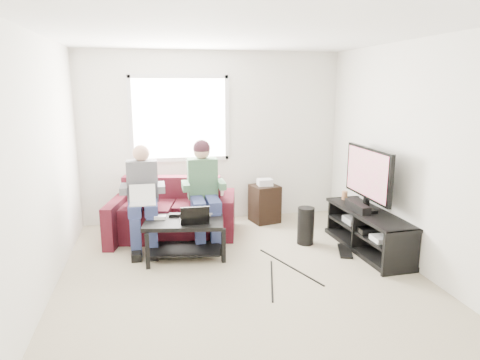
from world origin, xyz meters
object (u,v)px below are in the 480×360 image
object	(u,v)px
tv	(368,175)
coffee_table	(184,230)
tv_stand	(368,233)
sofa	(174,215)
subwoofer	(306,226)
end_table	(265,203)

from	to	relation	value
tv	coffee_table	bearing A→B (deg)	176.42
coffee_table	tv_stand	xyz separation A→B (m)	(2.34, -0.25, -0.12)
sofa	tv_stand	world-z (taller)	sofa
subwoofer	coffee_table	bearing A→B (deg)	-175.39
subwoofer	sofa	bearing A→B (deg)	158.80
subwoofer	tv	bearing A→B (deg)	-21.37
tv_stand	tv	size ratio (longest dim) A/B	1.43
end_table	tv	bearing A→B (deg)	-52.74
sofa	tv_stand	xyz separation A→B (m)	(2.43, -1.04, -0.07)
tv_stand	subwoofer	size ratio (longest dim) A/B	3.12
coffee_table	tv_stand	distance (m)	2.36
sofa	subwoofer	distance (m)	1.84
tv_stand	end_table	world-z (taller)	end_table
subwoofer	end_table	world-z (taller)	end_table
sofa	tv_stand	bearing A→B (deg)	-23.25
tv	tv_stand	bearing A→B (deg)	-88.53
tv_stand	tv	world-z (taller)	tv
coffee_table	end_table	bearing A→B (deg)	41.22
tv_stand	subwoofer	xyz separation A→B (m)	(-0.71, 0.38, 0.02)
tv_stand	subwoofer	world-z (taller)	tv_stand
tv_stand	tv	bearing A→B (deg)	91.47
tv	subwoofer	bearing A→B (deg)	158.63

